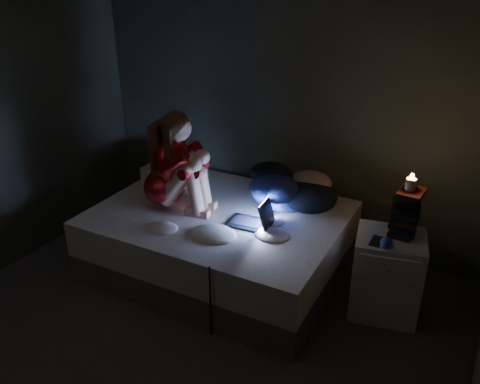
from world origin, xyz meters
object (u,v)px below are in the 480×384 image
Objects in this scene: woman at (163,159)px; bed at (220,240)px; nightstand at (386,275)px; phone at (374,239)px; candle at (410,187)px; laptop at (249,211)px.

bed is at bearing 4.83° from woman.
woman is 1.89m from nightstand.
bed is at bearing -169.49° from phone.
woman is (-0.44, -0.11, 0.67)m from bed.
woman reaches higher than bed.
nightstand is (1.78, 0.18, -0.63)m from woman.
candle is 0.42m from phone.
nightstand is at bearing -125.50° from candle.
laptop is 0.93m from phone.
laptop is 1.09m from nightstand.
bed is 0.81m from woman.
nightstand is at bearing 2.95° from laptop.
nightstand is at bearing -3.13° from woman.
woman is 2.50× the size of laptop.
phone is at bearing -1.21° from bed.
nightstand is 4.47× the size of phone.
woman is at bearing -171.89° from candle.
laptop reaches higher than phone.
laptop is 0.52× the size of nightstand.
bed is 24.11× the size of candle.
phone reaches higher than nightstand.
woman is 1.85m from candle.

